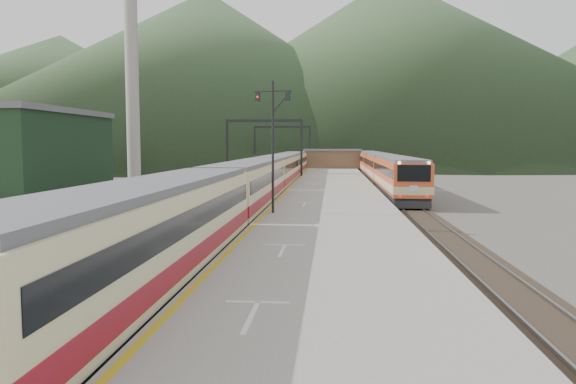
# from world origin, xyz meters

# --- Properties ---
(ground) EXTENTS (400.00, 400.00, 0.00)m
(ground) POSITION_xyz_m (0.00, 0.00, 0.00)
(ground) COLOR #47423D
(ground) RESTS_ON ground
(track_main) EXTENTS (2.60, 200.00, 0.23)m
(track_main) POSITION_xyz_m (0.00, 40.00, 0.07)
(track_main) COLOR black
(track_main) RESTS_ON ground
(track_far) EXTENTS (2.60, 200.00, 0.23)m
(track_far) POSITION_xyz_m (-5.00, 40.00, 0.07)
(track_far) COLOR black
(track_far) RESTS_ON ground
(track_second) EXTENTS (2.60, 200.00, 0.23)m
(track_second) POSITION_xyz_m (11.50, 40.00, 0.07)
(track_second) COLOR black
(track_second) RESTS_ON ground
(platform) EXTENTS (8.00, 100.00, 1.00)m
(platform) POSITION_xyz_m (5.60, 38.00, 0.50)
(platform) COLOR gray
(platform) RESTS_ON ground
(gantry_near) EXTENTS (9.55, 0.25, 8.00)m
(gantry_near) POSITION_xyz_m (-2.85, 55.00, 5.59)
(gantry_near) COLOR black
(gantry_near) RESTS_ON ground
(gantry_far) EXTENTS (9.55, 0.25, 8.00)m
(gantry_far) POSITION_xyz_m (-2.85, 80.00, 5.59)
(gantry_far) COLOR black
(gantry_far) RESTS_ON ground
(warehouse) EXTENTS (14.50, 20.50, 8.60)m
(warehouse) POSITION_xyz_m (-28.00, 42.00, 4.32)
(warehouse) COLOR black
(warehouse) RESTS_ON ground
(smokestack) EXTENTS (1.80, 1.80, 30.00)m
(smokestack) POSITION_xyz_m (-22.00, 62.00, 15.00)
(smokestack) COLOR #9E998E
(smokestack) RESTS_ON ground
(station_shed) EXTENTS (9.40, 4.40, 3.10)m
(station_shed) POSITION_xyz_m (5.60, 78.00, 2.57)
(station_shed) COLOR brown
(station_shed) RESTS_ON platform
(hill_a) EXTENTS (180.00, 180.00, 60.00)m
(hill_a) POSITION_xyz_m (-40.00, 190.00, 30.00)
(hill_a) COLOR #314628
(hill_a) RESTS_ON ground
(hill_b) EXTENTS (220.00, 220.00, 75.00)m
(hill_b) POSITION_xyz_m (30.00, 230.00, 37.50)
(hill_b) COLOR #314628
(hill_b) RESTS_ON ground
(hill_d) EXTENTS (200.00, 200.00, 55.00)m
(hill_d) POSITION_xyz_m (-120.00, 240.00, 27.50)
(hill_d) COLOR #314628
(hill_d) RESTS_ON ground
(main_train) EXTENTS (3.02, 82.64, 3.68)m
(main_train) POSITION_xyz_m (0.00, 33.55, 2.07)
(main_train) COLOR beige
(main_train) RESTS_ON track_main
(second_train) EXTENTS (2.90, 59.43, 3.54)m
(second_train) POSITION_xyz_m (11.50, 56.34, 2.00)
(second_train) COLOR #D95229
(second_train) RESTS_ON track_second
(signal_mast) EXTENTS (2.15, 0.66, 7.48)m
(signal_mast) POSITION_xyz_m (2.25, 17.39, 5.54)
(signal_mast) COLOR black
(signal_mast) RESTS_ON platform
(short_signal_a) EXTENTS (0.24, 0.19, 2.27)m
(short_signal_a) POSITION_xyz_m (-3.05, 1.16, 1.46)
(short_signal_a) COLOR black
(short_signal_a) RESTS_ON ground
(short_signal_b) EXTENTS (0.23, 0.18, 2.27)m
(short_signal_b) POSITION_xyz_m (-3.20, 26.91, 1.46)
(short_signal_b) COLOR black
(short_signal_b) RESTS_ON ground
(short_signal_c) EXTENTS (0.26, 0.23, 2.27)m
(short_signal_c) POSITION_xyz_m (-7.17, 23.95, 1.46)
(short_signal_c) COLOR black
(short_signal_c) RESTS_ON ground
(worker) EXTENTS (0.71, 0.71, 1.67)m
(worker) POSITION_xyz_m (-2.72, 2.91, 0.84)
(worker) COLOR #252B34
(worker) RESTS_ON ground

